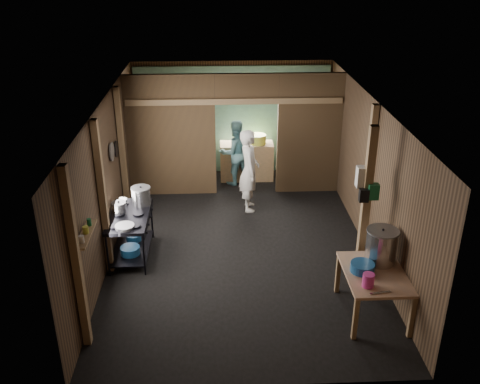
{
  "coord_description": "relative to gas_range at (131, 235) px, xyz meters",
  "views": [
    {
      "loc": [
        -0.39,
        -8.41,
        4.89
      ],
      "look_at": [
        0.0,
        -0.2,
        1.1
      ],
      "focal_mm": 39.85,
      "sensor_mm": 36.0,
      "label": 1
    }
  ],
  "objects": [
    {
      "name": "frying_pan",
      "position": [
        0.0,
        -0.46,
        0.42
      ],
      "size": [
        0.41,
        0.58,
        0.07
      ],
      "primitive_type": null,
      "rotation": [
        0.0,
        0.0,
        0.2
      ],
      "color": "gray",
      "rests_on": "gas_range"
    },
    {
      "name": "post_right",
      "position": [
        4.06,
        0.16,
        0.9
      ],
      "size": [
        0.1,
        0.12,
        2.6
      ],
      "primitive_type": "cube",
      "color": "#9C7349",
      "rests_on": "floor"
    },
    {
      "name": "stove_pot_med",
      "position": [
        -0.17,
        0.08,
        0.48
      ],
      "size": [
        0.31,
        0.31,
        0.21
      ],
      "primitive_type": null,
      "rotation": [
        0.0,
        0.0,
        0.35
      ],
      "color": "#BABABB",
      "rests_on": "gas_range"
    },
    {
      "name": "wash_basin",
      "position": [
        3.53,
        -1.73,
        0.37
      ],
      "size": [
        0.34,
        0.34,
        0.13
      ],
      "primitive_type": "cylinder",
      "rotation": [
        0.0,
        0.0,
        -0.0
      ],
      "color": "navy",
      "rests_on": "prep_table"
    },
    {
      "name": "bag_green",
      "position": [
        3.8,
        -1.0,
        1.2
      ],
      "size": [
        0.16,
        0.12,
        0.24
      ],
      "primitive_type": "cube",
      "color": "#166435",
      "rests_on": "post_free"
    },
    {
      "name": "partition_left",
      "position": [
        0.55,
        2.56,
        0.9
      ],
      "size": [
        1.85,
        0.1,
        2.6
      ],
      "primitive_type": "cube",
      "color": "brown",
      "rests_on": "floor"
    },
    {
      "name": "jar_yellow",
      "position": [
        -0.27,
        -1.74,
        1.07
      ],
      "size": [
        0.08,
        0.08,
        0.1
      ],
      "primitive_type": "cylinder",
      "color": "gold",
      "rests_on": "wall_shelf"
    },
    {
      "name": "wall_front",
      "position": [
        1.88,
        -3.14,
        0.9
      ],
      "size": [
        4.5,
        0.0,
        2.6
      ],
      "primitive_type": "cube",
      "color": "brown",
      "rests_on": "ground"
    },
    {
      "name": "ceiling",
      "position": [
        1.88,
        0.36,
        2.2
      ],
      "size": [
        4.5,
        7.0,
        0.0
      ],
      "primitive_type": "cube",
      "color": "#4F4C49",
      "rests_on": "ground"
    },
    {
      "name": "stock_pot",
      "position": [
        3.85,
        -1.5,
        0.55
      ],
      "size": [
        0.52,
        0.52,
        0.54
      ],
      "primitive_type": null,
      "rotation": [
        0.0,
        0.0,
        0.12
      ],
      "color": "#BABABB",
      "rests_on": "prep_table"
    },
    {
      "name": "cross_beam",
      "position": [
        1.88,
        2.51,
        1.65
      ],
      "size": [
        4.4,
        0.12,
        0.12
      ],
      "primitive_type": "cube",
      "color": "#9C7349",
      "rests_on": "wall_left"
    },
    {
      "name": "turquoise_panel",
      "position": [
        1.88,
        3.8,
        0.85
      ],
      "size": [
        4.4,
        0.06,
        2.5
      ],
      "primitive_type": "cube",
      "color": "#67A399",
      "rests_on": "wall_back"
    },
    {
      "name": "wall_right",
      "position": [
        4.13,
        0.36,
        0.9
      ],
      "size": [
        0.0,
        7.0,
        2.6
      ],
      "primitive_type": "cube",
      "color": "brown",
      "rests_on": "ground"
    },
    {
      "name": "wall_shelf",
      "position": [
        -0.27,
        -1.74,
        1.0
      ],
      "size": [
        0.14,
        0.8,
        0.03
      ],
      "primitive_type": "cube",
      "color": "#9C7349",
      "rests_on": "wall_left"
    },
    {
      "name": "knife",
      "position": [
        3.64,
        -2.26,
        0.31
      ],
      "size": [
        0.3,
        0.08,
        0.01
      ],
      "primitive_type": "cube",
      "rotation": [
        0.0,
        0.0,
        0.15
      ],
      "color": "#BABABB",
      "rests_on": "prep_table"
    },
    {
      "name": "pan_lid_small",
      "position": [
        -0.33,
        1.16,
        1.15
      ],
      "size": [
        0.03,
        0.3,
        0.3
      ],
      "primitive_type": "cylinder",
      "rotation": [
        0.0,
        1.57,
        0.0
      ],
      "color": "black",
      "rests_on": "wall_left"
    },
    {
      "name": "floor",
      "position": [
        1.88,
        0.36,
        -0.4
      ],
      "size": [
        4.5,
        7.0,
        0.0
      ],
      "primitive_type": "cube",
      "color": "black",
      "rests_on": "ground"
    },
    {
      "name": "post_left_b",
      "position": [
        -0.3,
        -0.44,
        0.9
      ],
      "size": [
        0.1,
        0.12,
        2.6
      ],
      "primitive_type": "cube",
      "color": "#9C7349",
      "rests_on": "floor"
    },
    {
      "name": "worker_back",
      "position": [
        1.91,
        3.05,
        0.34
      ],
      "size": [
        0.86,
        0.76,
        1.48
      ],
      "primitive_type": "imported",
      "rotation": [
        0.0,
        0.0,
        3.46
      ],
      "color": "#5B8F97",
      "rests_on": "floor"
    },
    {
      "name": "partition_right",
      "position": [
        3.46,
        2.56,
        0.9
      ],
      "size": [
        1.35,
        0.1,
        2.6
      ],
      "primitive_type": "cube",
      "color": "brown",
      "rests_on": "floor"
    },
    {
      "name": "cook",
      "position": [
        2.14,
        1.74,
        0.45
      ],
      "size": [
        0.42,
        0.63,
        1.69
      ],
      "primitive_type": "imported",
      "rotation": [
        0.0,
        0.0,
        1.6
      ],
      "color": "white",
      "rests_on": "floor"
    },
    {
      "name": "jar_white",
      "position": [
        -0.27,
        -1.99,
        1.07
      ],
      "size": [
        0.07,
        0.07,
        0.1
      ],
      "primitive_type": "cylinder",
      "color": "silver",
      "rests_on": "wall_shelf"
    },
    {
      "name": "stove_saucepan",
      "position": [
        -0.17,
        0.39,
        0.45
      ],
      "size": [
        0.21,
        0.21,
        0.11
      ],
      "primitive_type": "cylinder",
      "rotation": [
        0.0,
        0.0,
        -0.2
      ],
      "color": "#BABABB",
      "rests_on": "gas_range"
    },
    {
      "name": "wall_clock",
      "position": [
        2.13,
        3.76,
        1.5
      ],
      "size": [
        0.2,
        0.03,
        0.2
      ],
      "primitive_type": "cylinder",
      "rotation": [
        1.57,
        0.0,
        0.0
      ],
      "color": "silver",
      "rests_on": "wall_back"
    },
    {
      "name": "post_left_c",
      "position": [
        -0.3,
        1.56,
        0.9
      ],
      "size": [
        0.1,
        0.12,
        2.6
      ],
      "primitive_type": "cube",
      "color": "#9C7349",
      "rests_on": "floor"
    },
    {
      "name": "jar_green",
      "position": [
        -0.27,
        -1.52,
        1.07
      ],
      "size": [
        0.06,
        0.06,
        0.1
      ],
      "primitive_type": "cylinder",
      "color": "#166435",
      "rests_on": "wall_shelf"
    },
    {
      "name": "yellow_tub",
      "position": [
        2.43,
        3.31,
        0.56
      ],
      "size": [
        0.38,
        0.38,
        0.21
      ],
      "primitive_type": "cylinder",
      "color": "gold",
      "rests_on": "back_counter"
    },
    {
      "name": "pink_bucket",
      "position": [
        3.51,
        -2.11,
        0.4
      ],
      "size": [
        0.19,
        0.19,
        0.19
      ],
      "primitive_type": "cylinder",
      "rotation": [
        0.0,
        0.0,
        0.21
      ],
      "color": "#D93694",
      "rests_on": "prep_table"
    },
    {
      "name": "bag_white",
      "position": [
        3.68,
        -0.86,
        1.38
      ],
      "size": [
        0.22,
        0.15,
        0.32
      ],
      "primitive_type": "cube",
      "color": "silver",
      "rests_on": "post_free"
    },
    {
      "name": "blue_tub_back",
      "position": [
        0.0,
        0.28,
        -0.19
      ],
      "size": [
        0.28,
        0.28,
        0.11
      ],
      "primitive_type": "cylinder",
      "color": "navy",
      "rests_on": "gas_range"
    },
    {
      "name": "blue_tub_front",
      "position": [
        0.0,
        -0.21,
        -0.18
      ],
      "size": [
        0.33,
        0.33,
        0.13
      ],
      "primitive_type": "cylinder",
      "color": "navy",
      "rests_on": "gas_range"
    },
    {
      "name": "stove_pot_large",
      "position": [
        0.17,
        0.4,
        0.55
      ],
      "size": [
        0.34,
        0.34,
        0.34
      ],
      "primitive_type": null,
      "rotation": [
        0.0,
        0.0,
        -0.0
      ],
      "color": "#BABABB",
      "rests_on": "gas_range"
    },
    {
      "name": "wall_back",
      "position": [
        1.88,
        3.86,
        0.9
      ],
      "size": [
        4.5,
        0.0,
        2.6
      ],
      "primitive_type": "cube",
      "color": "brown",
      "rests_on": "ground"
    },
    {
      "name": "partition_header",
      "position": [
        2.13,
        2.56,
        1.9
      ],
      "size": [
        1.3,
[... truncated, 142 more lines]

